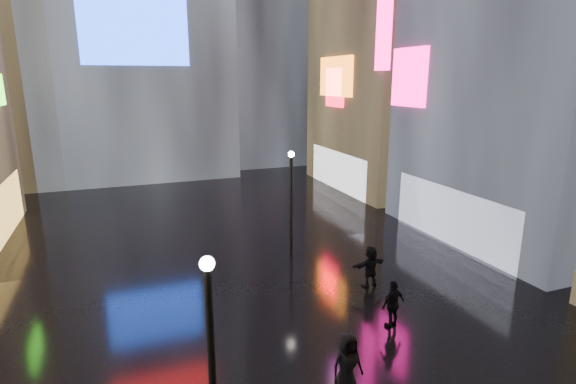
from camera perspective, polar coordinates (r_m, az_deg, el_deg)
ground at (r=23.15m, az=-7.14°, el=-7.48°), size 140.00×140.00×0.00m
building_right_far at (r=37.76m, az=14.08°, el=22.14°), size 10.28×12.00×28.00m
lamp_near at (r=9.90m, az=-9.68°, el=-20.24°), size 0.30×0.30×5.20m
lamp_far at (r=21.64m, az=0.41°, el=-0.70°), size 0.30×0.30×5.20m
pedestrian_3 at (r=16.57m, az=13.20°, el=-13.66°), size 1.09×0.65×1.74m
pedestrian_4 at (r=13.17m, az=7.50°, el=-20.94°), size 0.99×0.70×1.91m
pedestrian_5 at (r=19.30m, az=10.42°, el=-9.29°), size 1.70×0.72×1.78m
umbrella_2 at (r=12.43m, az=7.71°, el=-15.74°), size 1.31×1.31×0.84m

